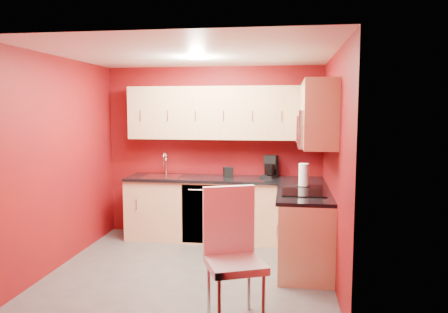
% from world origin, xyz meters
% --- Properties ---
extents(floor, '(3.20, 3.20, 0.00)m').
position_xyz_m(floor, '(0.00, 0.00, 0.00)').
color(floor, '#55524F').
rests_on(floor, ground).
extents(ceiling, '(3.20, 3.20, 0.00)m').
position_xyz_m(ceiling, '(0.00, 0.00, 2.50)').
color(ceiling, white).
rests_on(ceiling, wall_back).
extents(wall_back, '(3.20, 0.00, 3.20)m').
position_xyz_m(wall_back, '(0.00, 1.50, 1.25)').
color(wall_back, maroon).
rests_on(wall_back, floor).
extents(wall_front, '(3.20, 0.00, 3.20)m').
position_xyz_m(wall_front, '(0.00, -1.50, 1.25)').
color(wall_front, maroon).
rests_on(wall_front, floor).
extents(wall_left, '(0.00, 3.00, 3.00)m').
position_xyz_m(wall_left, '(-1.60, 0.00, 1.25)').
color(wall_left, maroon).
rests_on(wall_left, floor).
extents(wall_right, '(0.00, 3.00, 3.00)m').
position_xyz_m(wall_right, '(1.60, 0.00, 1.25)').
color(wall_right, maroon).
rests_on(wall_right, floor).
extents(base_cabinets_back, '(2.80, 0.60, 0.87)m').
position_xyz_m(base_cabinets_back, '(0.20, 1.20, 0.43)').
color(base_cabinets_back, '#E1B680').
rests_on(base_cabinets_back, floor).
extents(base_cabinets_right, '(0.60, 1.30, 0.87)m').
position_xyz_m(base_cabinets_right, '(1.30, 0.25, 0.43)').
color(base_cabinets_right, '#E1B680').
rests_on(base_cabinets_right, floor).
extents(countertop_back, '(2.80, 0.63, 0.04)m').
position_xyz_m(countertop_back, '(0.20, 1.19, 0.89)').
color(countertop_back, black).
rests_on(countertop_back, base_cabinets_back).
extents(countertop_right, '(0.63, 1.27, 0.04)m').
position_xyz_m(countertop_right, '(1.29, 0.23, 0.89)').
color(countertop_right, black).
rests_on(countertop_right, base_cabinets_right).
extents(upper_cabinets_back, '(2.80, 0.35, 0.75)m').
position_xyz_m(upper_cabinets_back, '(0.20, 1.32, 1.83)').
color(upper_cabinets_back, tan).
rests_on(upper_cabinets_back, wall_back).
extents(upper_cabinets_right, '(0.35, 1.55, 0.75)m').
position_xyz_m(upper_cabinets_right, '(1.42, 0.44, 1.89)').
color(upper_cabinets_right, tan).
rests_on(upper_cabinets_right, wall_right).
extents(microwave, '(0.42, 0.76, 0.42)m').
position_xyz_m(microwave, '(1.39, 0.20, 1.66)').
color(microwave, silver).
rests_on(microwave, upper_cabinets_right).
extents(cooktop, '(0.50, 0.55, 0.01)m').
position_xyz_m(cooktop, '(1.28, 0.20, 0.92)').
color(cooktop, black).
rests_on(cooktop, countertop_right).
extents(sink, '(0.52, 0.42, 0.35)m').
position_xyz_m(sink, '(-0.70, 1.20, 0.94)').
color(sink, silver).
rests_on(sink, countertop_back).
extents(dishwasher_front, '(0.60, 0.02, 0.82)m').
position_xyz_m(dishwasher_front, '(-0.05, 0.91, 0.43)').
color(dishwasher_front, black).
rests_on(dishwasher_front, base_cabinets_back).
extents(downlight, '(0.20, 0.20, 0.01)m').
position_xyz_m(downlight, '(0.00, 0.30, 2.48)').
color(downlight, white).
rests_on(downlight, ceiling).
extents(coffee_maker, '(0.27, 0.31, 0.31)m').
position_xyz_m(coffee_maker, '(0.83, 1.30, 1.07)').
color(coffee_maker, black).
rests_on(coffee_maker, countertop_back).
extents(napkin_holder, '(0.16, 0.16, 0.14)m').
position_xyz_m(napkin_holder, '(0.25, 1.27, 0.98)').
color(napkin_holder, black).
rests_on(napkin_holder, countertop_back).
extents(paper_towel, '(0.20, 0.20, 0.29)m').
position_xyz_m(paper_towel, '(1.29, 0.62, 1.06)').
color(paper_towel, white).
rests_on(paper_towel, countertop_right).
extents(dining_chair, '(0.63, 0.65, 1.18)m').
position_xyz_m(dining_chair, '(0.64, -1.20, 0.59)').
color(dining_chair, silver).
rests_on(dining_chair, floor).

